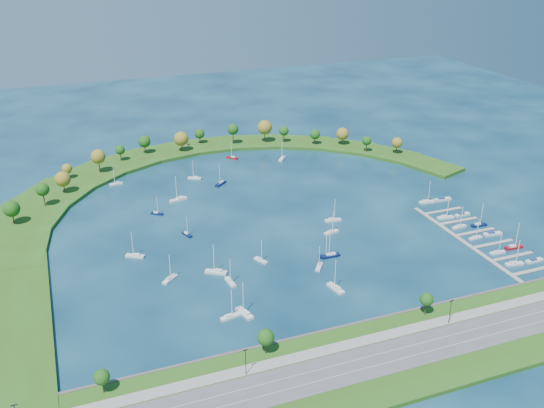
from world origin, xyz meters
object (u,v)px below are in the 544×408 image
object	(u,v)px
dock_system	(476,239)
moored_boat_8	(135,255)
moored_boat_10	(187,234)
moored_boat_11	(245,313)
moored_boat_17	(232,157)
moored_boat_9	(221,183)
harbor_tower	(186,142)
moored_boat_20	(331,232)
docked_boat_7	(479,224)
moored_boat_7	(116,183)
docked_boat_10	(427,201)
moored_boat_12	(216,271)
docked_boat_3	(514,247)
moored_boat_15	(230,316)
moored_boat_14	(333,220)
docked_boat_2	(497,252)
docked_boat_8	(445,217)
moored_boat_18	(331,255)
moored_boat_6	(328,255)
docked_boat_4	(475,237)
moored_boat_3	(282,158)
moored_boat_16	(319,266)
moored_boat_0	(179,199)
docked_boat_5	(492,234)
moored_boat_19	(170,279)
moored_boat_4	(195,178)
docked_boat_1	(534,260)
moored_boat_13	(261,260)
moored_boat_1	(157,213)
docked_boat_0	(514,263)
moored_boat_2	(336,288)
docked_boat_6	(459,226)
moored_boat_5	(230,281)
docked_boat_9	(462,214)

from	to	relation	value
dock_system	moored_boat_8	world-z (taller)	moored_boat_8
moored_boat_10	moored_boat_11	world-z (taller)	moored_boat_11
moored_boat_17	moored_boat_9	bearing A→B (deg)	111.34
harbor_tower	moored_boat_20	size ratio (longest dim) A/B	0.40
docked_boat_7	moored_boat_20	bearing A→B (deg)	168.38
moored_boat_7	docked_boat_10	world-z (taller)	docked_boat_10
moored_boat_12	docked_boat_7	xyz separation A→B (m)	(136.52, -2.79, -0.06)
docked_boat_3	moored_boat_9	bearing A→B (deg)	134.39
moored_boat_9	moored_boat_15	world-z (taller)	moored_boat_9
moored_boat_14	harbor_tower	bearing A→B (deg)	114.38
docked_boat_2	docked_boat_8	size ratio (longest dim) A/B	0.85
docked_boat_2	docked_boat_8	bearing A→B (deg)	93.08
moored_boat_18	docked_boat_3	xyz separation A→B (m)	(83.70, -23.35, -0.00)
moored_boat_6	docked_boat_10	distance (m)	84.60
docked_boat_4	docked_boat_7	bearing A→B (deg)	41.65
moored_boat_3	moored_boat_16	xyz separation A→B (m)	(-36.29, -134.87, -0.06)
moored_boat_0	docked_boat_5	world-z (taller)	moored_boat_0
moored_boat_16	moored_boat_3	bearing A→B (deg)	-158.08
moored_boat_0	docked_boat_2	xyz separation A→B (m)	(124.02, -111.66, -0.11)
moored_boat_19	moored_boat_4	bearing A→B (deg)	29.13
moored_boat_12	docked_boat_1	size ratio (longest dim) A/B	1.64
moored_boat_7	docked_boat_1	world-z (taller)	moored_boat_7
moored_boat_13	moored_boat_4	bearing A→B (deg)	155.98
moored_boat_1	moored_boat_15	size ratio (longest dim) A/B	0.83
moored_boat_10	docked_boat_8	distance (m)	132.67
moored_boat_7	docked_boat_0	xyz separation A→B (m)	(153.16, -158.35, 0.03)
docked_boat_2	dock_system	bearing A→B (deg)	93.96
moored_boat_3	moored_boat_2	bearing A→B (deg)	25.87
moored_boat_19	moored_boat_7	bearing A→B (deg)	51.95
moored_boat_10	moored_boat_3	bearing A→B (deg)	115.30
moored_boat_7	docked_boat_5	bearing A→B (deg)	136.00
moored_boat_10	docked_boat_6	distance (m)	135.70
moored_boat_3	moored_boat_12	distance (m)	147.15
moored_boat_0	docked_boat_5	xyz separation A→B (m)	(134.45, -95.49, -0.30)
moored_boat_18	docked_boat_8	xyz separation A→B (m)	(73.21, 15.24, -0.01)
moored_boat_7	docked_boat_5	xyz separation A→B (m)	(163.61, -131.10, -0.19)
moored_boat_20	docked_boat_0	size ratio (longest dim) A/B	0.94
moored_boat_4	docked_boat_0	bearing A→B (deg)	152.97
moored_boat_4	moored_boat_18	world-z (taller)	moored_boat_18
harbor_tower	moored_boat_0	distance (m)	88.31
moored_boat_13	moored_boat_17	size ratio (longest dim) A/B	0.90
moored_boat_5	docked_boat_3	world-z (taller)	docked_boat_3
docked_boat_0	docked_boat_10	xyz separation A→B (m)	(2.39, 71.22, 0.02)
moored_boat_15	moored_boat_6	bearing A→B (deg)	16.25
moored_boat_0	docked_boat_5	distance (m)	164.91
docked_boat_2	docked_boat_4	xyz separation A→B (m)	(0.01, 15.78, -0.01)
moored_boat_4	moored_boat_18	bearing A→B (deg)	134.15
moored_boat_7	docked_boat_1	xyz separation A→B (m)	(163.62, -159.21, -0.24)
dock_system	docked_boat_9	world-z (taller)	docked_boat_9
docked_boat_6	moored_boat_1	bearing A→B (deg)	145.79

